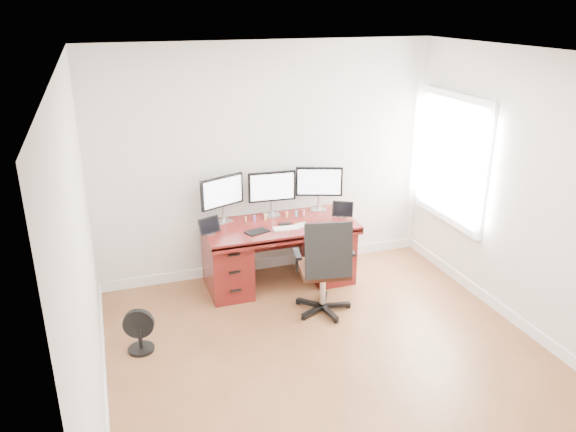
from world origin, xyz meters
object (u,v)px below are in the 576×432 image
object	(u,v)px
desk	(279,251)
keyboard	(286,228)
office_chair	(324,283)
monitor_center	(272,188)
floor_fan	(140,332)

from	to	relation	value
desk	keyboard	size ratio (longest dim) A/B	5.87
keyboard	office_chair	bearing A→B (deg)	-67.17
desk	keyboard	distance (m)	0.41
monitor_center	desk	bearing A→B (deg)	-86.01
office_chair	monitor_center	bearing A→B (deg)	112.75
floor_fan	monitor_center	bearing A→B (deg)	48.28
monitor_center	keyboard	world-z (taller)	monitor_center
monitor_center	office_chair	bearing A→B (deg)	-73.55
desk	office_chair	bearing A→B (deg)	-74.01
keyboard	floor_fan	bearing A→B (deg)	-153.73
desk	floor_fan	distance (m)	1.89
office_chair	monitor_center	size ratio (longest dim) A/B	1.96
office_chair	keyboard	size ratio (longest dim) A/B	3.73
desk	monitor_center	size ratio (longest dim) A/B	3.08
floor_fan	office_chair	bearing A→B (deg)	16.53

